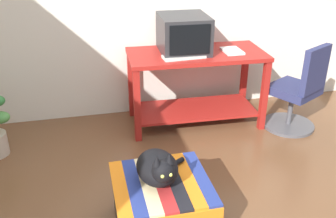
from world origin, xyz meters
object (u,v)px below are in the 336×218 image
Objects in this scene: desk at (196,76)px; cat at (158,168)px; tv_monitor at (184,34)px; ottoman_with_blanket at (162,205)px; book at (232,51)px; keyboard at (184,57)px; office_chair at (298,94)px.

desk is 1.61m from cat.
tv_monitor reaches higher than cat.
desk is 2.53× the size of tv_monitor.
cat reaches higher than ottoman_with_blanket.
ottoman_with_blanket is (-1.02, -1.40, -0.58)m from book.
tv_monitor is 0.85× the size of ottoman_with_blanket.
keyboard is 0.45× the size of office_chair.
book is at bearing -56.03° from office_chair.
desk is 3.45× the size of cat.
ottoman_with_blanket is at bearing -125.97° from book.
desk reaches higher than cat.
tv_monitor is (-0.12, 0.07, 0.42)m from desk.
book reaches higher than desk.
office_chair is at bearing -27.28° from book.
tv_monitor reaches higher than book.
book is at bearing -7.74° from desk.
cat is 0.45× the size of office_chair.
tv_monitor is at bearing 63.67° from cat.
office_chair reaches higher than ottoman_with_blanket.
book is at bearing -13.27° from tv_monitor.
desk is 1.64m from ottoman_with_blanket.
book is 1.82m from ottoman_with_blanket.
keyboard reaches higher than cat.
keyboard is (-0.17, -0.14, 0.26)m from desk.
cat is (-0.57, -1.52, -0.45)m from tv_monitor.
desk is 1.54× the size of office_chair.
cat is (-0.69, -1.45, -0.03)m from desk.
office_chair is (0.95, -0.37, -0.13)m from desk.
office_chair reaches higher than keyboard.
book is (0.35, -0.06, 0.25)m from desk.
keyboard is (-0.05, -0.20, -0.16)m from tv_monitor.
cat is 1.96m from office_chair.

